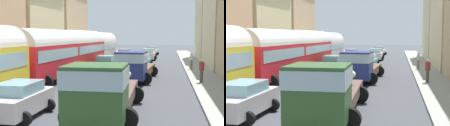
{
  "view_description": "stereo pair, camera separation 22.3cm",
  "coord_description": "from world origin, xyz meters",
  "views": [
    {
      "loc": [
        4.33,
        -4.77,
        3.61
      ],
      "look_at": [
        0.0,
        17.47,
        1.43
      ],
      "focal_mm": 46.71,
      "sensor_mm": 36.0,
      "label": 1
    },
    {
      "loc": [
        4.55,
        -4.73,
        3.61
      ],
      "look_at": [
        0.0,
        17.47,
        1.43
      ],
      "focal_mm": 46.71,
      "sensor_mm": 36.0,
      "label": 2
    }
  ],
  "objects": [
    {
      "name": "parked_bus_3",
      "position": [
        -4.6,
        33.5,
        2.16
      ],
      "size": [
        3.36,
        9.51,
        3.95
      ],
      "color": "silver",
      "rests_on": "ground"
    },
    {
      "name": "ground_plane",
      "position": [
        0.0,
        27.0,
        0.0
      ],
      "size": [
        154.0,
        154.0,
        0.0
      ],
      "primitive_type": "plane",
      "color": "#42454B"
    },
    {
      "name": "building_left_2",
      "position": [
        -11.35,
        25.42,
        4.35
      ],
      "size": [
        6.27,
        9.17,
        8.64
      ],
      "color": "beige",
      "rests_on": "ground"
    },
    {
      "name": "building_right_3",
      "position": [
        11.3,
        40.1,
        6.07
      ],
      "size": [
        5.61,
        10.41,
        12.14
      ],
      "color": "beige",
      "rests_on": "ground"
    },
    {
      "name": "pedestrian_0",
      "position": [
        6.73,
        17.24,
        1.06
      ],
      "size": [
        0.49,
        0.49,
        1.86
      ],
      "color": "#524A47",
      "rests_on": "ground"
    },
    {
      "name": "car_1",
      "position": [
        1.47,
        37.34,
        0.83
      ],
      "size": [
        2.41,
        4.25,
        1.65
      ],
      "color": "silver",
      "rests_on": "ground"
    },
    {
      "name": "car_3",
      "position": [
        -2.04,
        6.75,
        0.79
      ],
      "size": [
        2.32,
        3.78,
        1.57
      ],
      "color": "silver",
      "rests_on": "ground"
    },
    {
      "name": "building_left_3",
      "position": [
        -11.34,
        35.83,
        5.29
      ],
      "size": [
        6.25,
        10.02,
        10.53
      ],
      "color": "tan",
      "rests_on": "ground"
    },
    {
      "name": "parked_bus_1",
      "position": [
        -4.6,
        15.5,
        2.24
      ],
      "size": [
        3.36,
        8.07,
        4.04
      ],
      "color": "red",
      "rests_on": "ground"
    },
    {
      "name": "sidewalk_left",
      "position": [
        -7.25,
        27.0,
        0.07
      ],
      "size": [
        2.5,
        70.0,
        0.14
      ],
      "primitive_type": "cube",
      "color": "#B4AAA3",
      "rests_on": "ground"
    },
    {
      "name": "car_0",
      "position": [
        1.36,
        27.85,
        0.72
      ],
      "size": [
        2.4,
        4.32,
        1.4
      ],
      "color": "#3795C4",
      "rests_on": "ground"
    },
    {
      "name": "pedestrian_2",
      "position": [
        6.66,
        26.05,
        1.06
      ],
      "size": [
        0.36,
        0.36,
        1.85
      ],
      "color": "#746655",
      "rests_on": "ground"
    },
    {
      "name": "car_4",
      "position": [
        -1.51,
        15.11,
        0.8
      ],
      "size": [
        2.34,
        4.1,
        1.59
      ],
      "color": "#569D5A",
      "rests_on": "ground"
    },
    {
      "name": "car_2",
      "position": [
        1.43,
        47.19,
        0.83
      ],
      "size": [
        2.44,
        3.83,
        1.68
      ],
      "color": "silver",
      "rests_on": "ground"
    },
    {
      "name": "sidewalk_right",
      "position": [
        7.25,
        27.0,
        0.07
      ],
      "size": [
        2.5,
        70.0,
        0.14
      ],
      "primitive_type": "cube",
      "color": "#999D93",
      "rests_on": "ground"
    },
    {
      "name": "parked_bus_2",
      "position": [
        -4.6,
        24.5,
        2.24
      ],
      "size": [
        3.47,
        9.9,
        4.08
      ],
      "color": "red",
      "rests_on": "ground"
    },
    {
      "name": "cargo_truck_1",
      "position": [
        1.77,
        17.51,
        1.24
      ],
      "size": [
        3.24,
        7.65,
        2.41
      ],
      "color": "navy",
      "rests_on": "ground"
    },
    {
      "name": "car_5",
      "position": [
        -1.93,
        23.8,
        0.79
      ],
      "size": [
        2.48,
        4.4,
        1.56
      ],
      "color": "#1A2B2D",
      "rests_on": "ground"
    },
    {
      "name": "cargo_truck_0",
      "position": [
        1.68,
        7.05,
        1.3
      ],
      "size": [
        3.27,
        7.68,
        2.53
      ],
      "color": "#2E5328",
      "rests_on": "ground"
    },
    {
      "name": "car_6",
      "position": [
        -1.85,
        35.95,
        0.82
      ],
      "size": [
        2.27,
        4.23,
        1.63
      ],
      "color": "#AA2722",
      "rests_on": "ground"
    }
  ]
}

